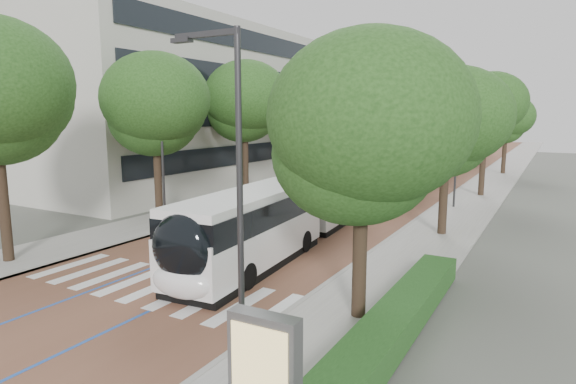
% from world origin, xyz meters
% --- Properties ---
extents(ground, '(160.00, 160.00, 0.00)m').
position_xyz_m(ground, '(0.00, 0.00, 0.00)').
color(ground, '#51544C').
rests_on(ground, ground).
extents(road, '(11.00, 140.00, 0.02)m').
position_xyz_m(road, '(0.00, 40.00, 0.01)').
color(road, brown).
rests_on(road, ground).
extents(sidewalk_left, '(4.00, 140.00, 0.12)m').
position_xyz_m(sidewalk_left, '(-7.50, 40.00, 0.06)').
color(sidewalk_left, gray).
rests_on(sidewalk_left, ground).
extents(sidewalk_right, '(4.00, 140.00, 0.12)m').
position_xyz_m(sidewalk_right, '(7.50, 40.00, 0.06)').
color(sidewalk_right, gray).
rests_on(sidewalk_right, ground).
extents(kerb_left, '(0.20, 140.00, 0.14)m').
position_xyz_m(kerb_left, '(-5.60, 40.00, 0.06)').
color(kerb_left, gray).
rests_on(kerb_left, ground).
extents(kerb_right, '(0.20, 140.00, 0.14)m').
position_xyz_m(kerb_right, '(5.60, 40.00, 0.06)').
color(kerb_right, gray).
rests_on(kerb_right, ground).
extents(zebra_crossing, '(10.55, 3.60, 0.01)m').
position_xyz_m(zebra_crossing, '(0.20, 1.00, 0.03)').
color(zebra_crossing, silver).
rests_on(zebra_crossing, ground).
extents(lane_line_left, '(0.12, 126.00, 0.01)m').
position_xyz_m(lane_line_left, '(-1.60, 40.00, 0.02)').
color(lane_line_left, '#214EA8').
rests_on(lane_line_left, road).
extents(lane_line_right, '(0.12, 126.00, 0.01)m').
position_xyz_m(lane_line_right, '(1.60, 40.00, 0.02)').
color(lane_line_right, '#214EA8').
rests_on(lane_line_right, road).
extents(office_building, '(18.11, 40.00, 14.00)m').
position_xyz_m(office_building, '(-19.47, 28.00, 7.00)').
color(office_building, '#ADACA0').
rests_on(office_building, ground).
extents(hedge, '(1.20, 14.00, 0.80)m').
position_xyz_m(hedge, '(9.10, 0.00, 0.52)').
color(hedge, '#1A4216').
rests_on(hedge, sidewalk_right).
extents(streetlight_near, '(1.82, 0.20, 8.00)m').
position_xyz_m(streetlight_near, '(6.62, -3.00, 4.82)').
color(streetlight_near, '#303032').
rests_on(streetlight_near, sidewalk_right).
extents(streetlight_far, '(1.82, 0.20, 8.00)m').
position_xyz_m(streetlight_far, '(6.62, 22.00, 4.82)').
color(streetlight_far, '#303032').
rests_on(streetlight_far, sidewalk_right).
extents(lamp_post_left, '(0.14, 0.14, 8.00)m').
position_xyz_m(lamp_post_left, '(-6.10, 8.00, 4.12)').
color(lamp_post_left, '#303032').
rests_on(lamp_post_left, sidewalk_left).
extents(trees_left, '(6.47, 60.89, 9.65)m').
position_xyz_m(trees_left, '(-7.50, 22.31, 6.71)').
color(trees_left, black).
rests_on(trees_left, ground).
extents(trees_right, '(5.97, 47.49, 8.88)m').
position_xyz_m(trees_right, '(7.70, 18.90, 5.82)').
color(trees_right, black).
rests_on(trees_right, ground).
extents(lead_bus, '(3.94, 18.53, 3.20)m').
position_xyz_m(lead_bus, '(1.62, 8.42, 1.63)').
color(lead_bus, black).
rests_on(lead_bus, ground).
extents(bus_queued_0, '(2.66, 12.43, 3.20)m').
position_xyz_m(bus_queued_0, '(2.22, 25.03, 1.62)').
color(bus_queued_0, white).
rests_on(bus_queued_0, ground).
extents(bus_queued_1, '(3.25, 12.53, 3.20)m').
position_xyz_m(bus_queued_1, '(2.18, 37.60, 1.62)').
color(bus_queued_1, white).
rests_on(bus_queued_1, ground).
extents(bus_queued_2, '(2.91, 12.47, 3.20)m').
position_xyz_m(bus_queued_2, '(2.29, 51.50, 1.62)').
color(bus_queued_2, white).
rests_on(bus_queued_2, ground).
extents(bus_queued_3, '(3.15, 12.51, 3.20)m').
position_xyz_m(bus_queued_3, '(1.78, 63.89, 1.62)').
color(bus_queued_3, white).
rests_on(bus_queued_3, ground).
extents(ad_panel, '(1.34, 0.53, 2.77)m').
position_xyz_m(ad_panel, '(8.53, -4.78, 1.57)').
color(ad_panel, '#59595B').
rests_on(ad_panel, sidewalk_right).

